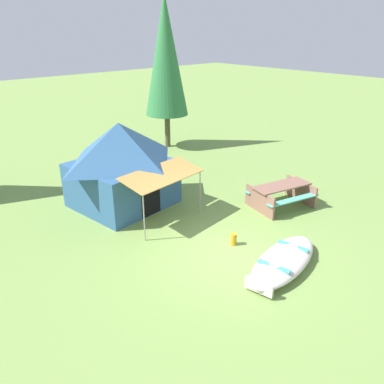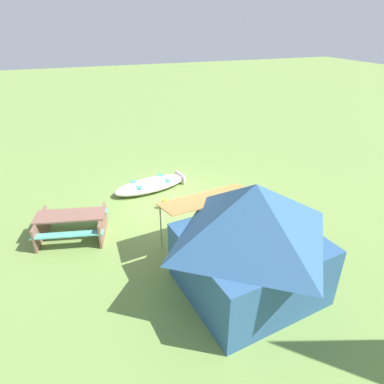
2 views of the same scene
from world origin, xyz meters
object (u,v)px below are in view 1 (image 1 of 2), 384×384
at_px(cooler_box, 165,199).
at_px(fuel_can, 234,239).
at_px(canvas_cabin_tent, 121,163).
at_px(pine_tree_back_right, 166,56).
at_px(beached_rowboat, 283,261).
at_px(picnic_table, 281,193).

bearing_deg(cooler_box, fuel_can, -94.57).
bearing_deg(canvas_cabin_tent, pine_tree_back_right, 38.87).
bearing_deg(beached_rowboat, canvas_cabin_tent, 98.45).
height_order(cooler_box, pine_tree_back_right, pine_tree_back_right).
distance_m(picnic_table, pine_tree_back_right, 8.87).
xyz_separation_m(beached_rowboat, pine_tree_back_right, (4.41, 10.08, 4.04)).
bearing_deg(fuel_can, pine_tree_back_right, 62.15).
xyz_separation_m(picnic_table, cooler_box, (-2.70, 2.75, -0.33)).
bearing_deg(fuel_can, cooler_box, 85.43).
relative_size(beached_rowboat, pine_tree_back_right, 0.43).
relative_size(beached_rowboat, cooler_box, 6.33).
height_order(picnic_table, pine_tree_back_right, pine_tree_back_right).
bearing_deg(picnic_table, cooler_box, 134.49).
relative_size(beached_rowboat, canvas_cabin_tent, 0.71).
bearing_deg(cooler_box, canvas_cabin_tent, 140.08).
distance_m(beached_rowboat, cooler_box, 4.95).
bearing_deg(cooler_box, beached_rowboat, -92.15).
distance_m(canvas_cabin_tent, picnic_table, 5.30).
relative_size(beached_rowboat, picnic_table, 1.34).
height_order(picnic_table, fuel_can, picnic_table).
height_order(canvas_cabin_tent, cooler_box, canvas_cabin_tent).
distance_m(beached_rowboat, canvas_cabin_tent, 6.01).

